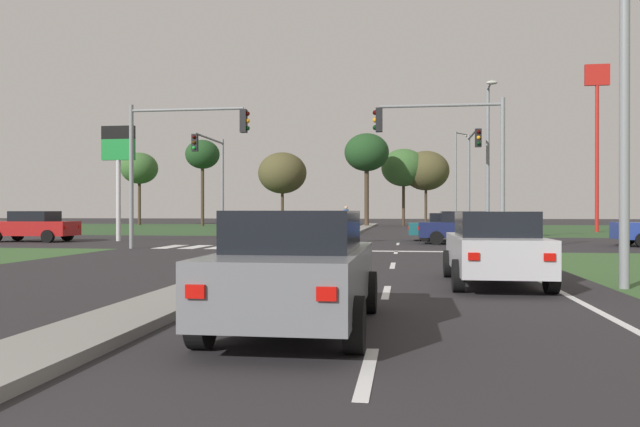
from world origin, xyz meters
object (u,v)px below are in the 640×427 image
at_px(traffic_signal_near_left, 173,149).
at_px(pedestrian_at_median, 346,216).
at_px(traffic_signal_far_right, 472,164).
at_px(fuel_price_totem, 118,157).
at_px(treeline_third, 282,173).
at_px(treeline_near, 139,168).
at_px(car_silver_seventh, 494,247).
at_px(treeline_sixth, 403,168).
at_px(treeline_second, 202,155).
at_px(fastfood_pole_sign, 597,111).
at_px(car_teal_fifth, 452,227).
at_px(car_navy_sixth, 465,227).
at_px(street_lamp_third, 457,174).
at_px(car_grey_near, 298,268).
at_px(street_lamp_second, 488,153).
at_px(car_maroon_third, 316,223).
at_px(treeline_fourth, 367,153).
at_px(car_red_second, 33,226).
at_px(traffic_signal_near_right, 455,146).
at_px(traffic_signal_far_left, 213,167).
at_px(treeline_fifth, 426,171).

height_order(traffic_signal_near_left, pedestrian_at_median, traffic_signal_near_left).
xyz_separation_m(traffic_signal_far_right, fuel_price_totem, (-18.74, -5.20, 0.19)).
bearing_deg(treeline_third, treeline_near, 168.58).
xyz_separation_m(car_silver_seventh, treeline_sixth, (-2.12, 54.24, 5.47)).
bearing_deg(treeline_second, fastfood_pole_sign, -22.00).
relative_size(car_teal_fifth, treeline_near, 0.55).
bearing_deg(car_navy_sixth, fuel_price_totem, -91.89).
distance_m(traffic_signal_far_right, street_lamp_third, 20.33).
relative_size(car_grey_near, street_lamp_second, 0.54).
xyz_separation_m(car_navy_sixth, pedestrian_at_median, (-6.76, 11.01, 0.42)).
xyz_separation_m(car_grey_near, treeline_second, (-20.08, 56.06, 6.76)).
xyz_separation_m(car_maroon_third, street_lamp_second, (10.60, -9.17, 3.92)).
relative_size(car_maroon_third, treeline_fourth, 0.49).
bearing_deg(traffic_signal_near_left, car_teal_fifth, 35.63).
bearing_deg(car_teal_fifth, car_red_second, -80.10).
relative_size(car_navy_sixth, traffic_signal_near_right, 0.75).
bearing_deg(traffic_signal_far_left, treeline_second, 109.70).
relative_size(traffic_signal_near_left, street_lamp_second, 0.74).
relative_size(traffic_signal_near_right, fuel_price_totem, 0.99).
xyz_separation_m(car_maroon_third, fastfood_pole_sign, (20.61, 6.33, 8.43)).
distance_m(car_grey_near, street_lamp_second, 26.98).
bearing_deg(car_navy_sixth, treeline_fifth, -179.01).
relative_size(treeline_near, treeline_sixth, 1.01).
distance_m(car_teal_fifth, traffic_signal_near_right, 9.29).
xyz_separation_m(traffic_signal_near_left, traffic_signal_far_right, (13.37, 11.34, 0.07)).
bearing_deg(car_navy_sixth, traffic_signal_near_right, -9.11).
distance_m(fastfood_pole_sign, treeline_fourth, 22.53).
bearing_deg(traffic_signal_far_left, street_lamp_second, -7.03).
bearing_deg(traffic_signal_far_left, traffic_signal_far_right, 0.35).
distance_m(street_lamp_third, treeline_third, 19.50).
bearing_deg(treeline_near, treeline_sixth, -1.49).
xyz_separation_m(street_lamp_third, treeline_sixth, (-4.75, 11.31, 1.37)).
relative_size(traffic_signal_far_left, treeline_fourth, 0.65).
xyz_separation_m(fastfood_pole_sign, treeline_third, (-27.38, 15.40, -3.55)).
bearing_deg(treeline_sixth, treeline_third, -167.79).
distance_m(car_silver_seventh, treeline_fifth, 54.93).
xyz_separation_m(car_red_second, fastfood_pole_sign, (33.45, 19.90, 8.38)).
bearing_deg(treeline_fifth, car_maroon_third, -108.59).
relative_size(car_red_second, treeline_fifth, 0.55).
xyz_separation_m(car_red_second, traffic_signal_near_right, (21.00, -4.89, 3.33)).
relative_size(fastfood_pole_sign, treeline_near, 1.52).
bearing_deg(car_navy_sixth, pedestrian_at_median, -148.45).
relative_size(car_navy_sixth, pedestrian_at_median, 2.52).
bearing_deg(pedestrian_at_median, traffic_signal_near_right, -107.94).
relative_size(treeline_second, treeline_sixth, 1.11).
relative_size(car_silver_seventh, treeline_second, 0.48).
bearing_deg(traffic_signal_far_right, street_lamp_second, -72.73).
distance_m(street_lamp_second, treeline_near, 49.11).
relative_size(fuel_price_totem, treeline_sixth, 0.73).
relative_size(traffic_signal_far_left, street_lamp_second, 0.74).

